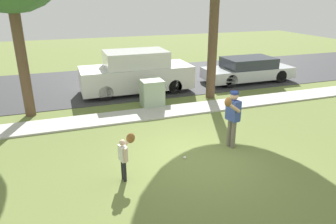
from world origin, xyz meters
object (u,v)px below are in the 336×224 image
utility_cabinet (152,93)px  parked_van_white (136,73)px  parked_sedan_silver (248,70)px  person_child (125,152)px  baseball (185,158)px  person_adult (232,114)px

utility_cabinet → parked_van_white: 2.17m
parked_van_white → parked_sedan_silver: 5.89m
utility_cabinet → parked_sedan_silver: (5.77, 2.08, 0.09)m
utility_cabinet → parked_van_white: size_ratio=0.21×
person_child → parked_sedan_silver: parked_sedan_silver is taller
parked_van_white → utility_cabinet: bearing=93.1°
person_child → baseball: person_child is taller
person_child → utility_cabinet: person_child is taller
person_child → parked_van_white: parked_van_white is taller
person_child → utility_cabinet: bearing=54.5°
person_adult → baseball: size_ratio=22.91×
utility_cabinet → parked_sedan_silver: parked_sedan_silver is taller
parked_van_white → parked_sedan_silver: parked_van_white is taller
person_adult → person_child: size_ratio=1.53×
person_adult → utility_cabinet: person_adult is taller
person_child → parked_sedan_silver: size_ratio=0.24×
baseball → utility_cabinet: utility_cabinet is taller
person_adult → person_child: bearing=-0.9°
person_adult → parked_sedan_silver: person_adult is taller
baseball → parked_van_white: 6.69m
person_adult → baseball: 1.84m
baseball → utility_cabinet: bearing=84.9°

